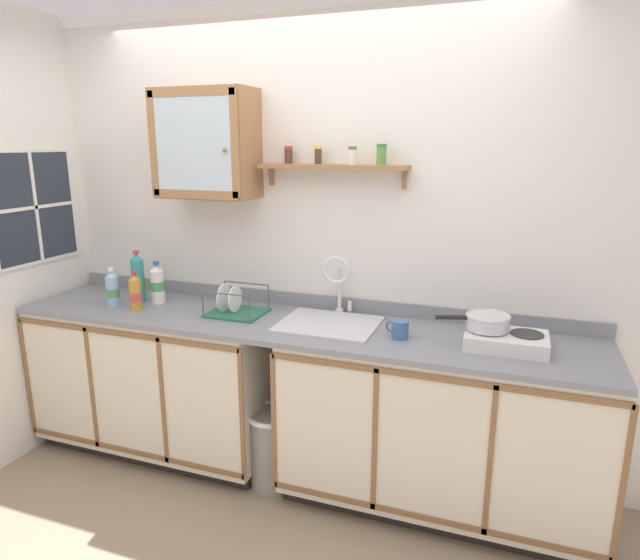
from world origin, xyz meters
TOP-DOWN VIEW (x-y plane):
  - floor at (0.00, 0.00)m, footprint 6.24×6.24m
  - back_wall at (0.00, 0.69)m, footprint 3.84×0.07m
  - lower_cabinet_run at (-0.88, 0.36)m, footprint 1.48×0.61m
  - lower_cabinet_run_right at (0.82, 0.36)m, footprint 1.60×0.61m
  - countertop at (0.00, 0.36)m, footprint 3.20×0.64m
  - backsplash at (0.00, 0.65)m, footprint 3.20×0.02m
  - sink at (0.21, 0.40)m, footprint 0.51×0.47m
  - hot_plate_stove at (1.10, 0.35)m, footprint 0.37×0.26m
  - saucepan at (1.01, 0.37)m, footprint 0.34×0.21m
  - bottle_juice_amber_0 at (-0.93, 0.27)m, footprint 0.07×0.07m
  - bottle_water_blue_1 at (-1.10, 0.28)m, footprint 0.08×0.08m
  - bottle_opaque_white_2 at (-0.89, 0.43)m, footprint 0.08×0.08m
  - bottle_detergent_teal_3 at (-1.03, 0.42)m, footprint 0.08×0.08m
  - dish_rack at (-0.35, 0.39)m, footprint 0.31×0.27m
  - mug at (0.60, 0.32)m, footprint 0.12×0.09m
  - wall_cabinet at (-0.57, 0.53)m, footprint 0.57×0.30m
  - spice_shelf at (0.16, 0.60)m, footprint 0.82×0.14m
  - window at (-1.62, 0.27)m, footprint 0.03×0.61m
  - trash_bin at (-0.06, 0.24)m, footprint 0.30×0.30m

SIDE VIEW (x-z plane):
  - floor at x=0.00m, z-range 0.00..0.00m
  - trash_bin at x=-0.06m, z-range 0.01..0.44m
  - lower_cabinet_run_right at x=0.82m, z-range 0.00..0.89m
  - lower_cabinet_run at x=-0.88m, z-range 0.00..0.89m
  - countertop at x=0.00m, z-range 0.89..0.92m
  - sink at x=0.21m, z-range 0.68..1.13m
  - dish_rack at x=-0.35m, z-range 0.87..1.03m
  - hot_plate_stove at x=1.10m, z-range 0.92..0.99m
  - backsplash at x=0.00m, z-range 0.92..1.00m
  - mug at x=0.60m, z-range 0.92..1.01m
  - bottle_juice_amber_0 at x=-0.93m, z-range 0.90..1.13m
  - bottle_water_blue_1 at x=-1.10m, z-range 0.90..1.14m
  - bottle_opaque_white_2 at x=-0.89m, z-range 0.91..1.16m
  - saucepan at x=1.01m, z-range 1.00..1.07m
  - bottle_detergent_teal_3 at x=-1.03m, z-range 0.90..1.21m
  - back_wall at x=0.00m, z-range 0.01..2.62m
  - window at x=-1.62m, z-range 1.14..1.82m
  - spice_shelf at x=0.16m, z-range 1.63..1.86m
  - wall_cabinet at x=-0.57m, z-range 1.55..2.15m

